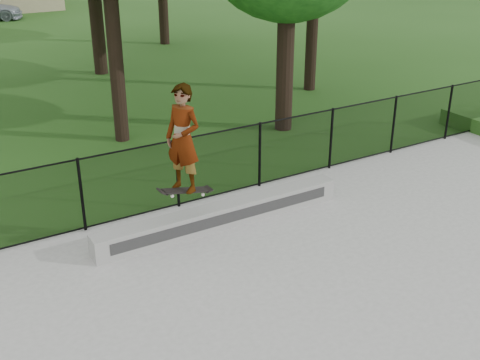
{
  "coord_description": "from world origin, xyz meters",
  "views": [
    {
      "loc": [
        -6.71,
        -4.43,
        5.68
      ],
      "look_at": [
        -1.53,
        4.2,
        1.2
      ],
      "focal_mm": 45.0,
      "sensor_mm": 36.0,
      "label": 1
    }
  ],
  "objects": [
    {
      "name": "chainlink_fence",
      "position": [
        0.0,
        5.9,
        0.81
      ],
      "size": [
        16.06,
        0.06,
        1.5
      ],
      "color": "black",
      "rests_on": "concrete_slab"
    },
    {
      "name": "concrete_slab",
      "position": [
        0.0,
        0.0,
        0.03
      ],
      "size": [
        14.0,
        12.0,
        0.06
      ],
      "primitive_type": "cube",
      "color": "#9D9D98",
      "rests_on": "ground"
    },
    {
      "name": "grind_ledge",
      "position": [
        -1.63,
        4.7,
        0.28
      ],
      "size": [
        5.24,
        0.4,
        0.45
      ],
      "primitive_type": "cube",
      "color": "#9F9F9A",
      "rests_on": "concrete_slab"
    },
    {
      "name": "ground",
      "position": [
        0.0,
        0.0,
        0.0
      ],
      "size": [
        100.0,
        100.0,
        0.0
      ],
      "primitive_type": "plane",
      "color": "#234E16",
      "rests_on": "ground"
    },
    {
      "name": "skater_airborne",
      "position": [
        -2.55,
        4.41,
        2.11
      ],
      "size": [
        0.83,
        0.83,
        2.08
      ],
      "color": "black",
      "rests_on": "ground"
    }
  ]
}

